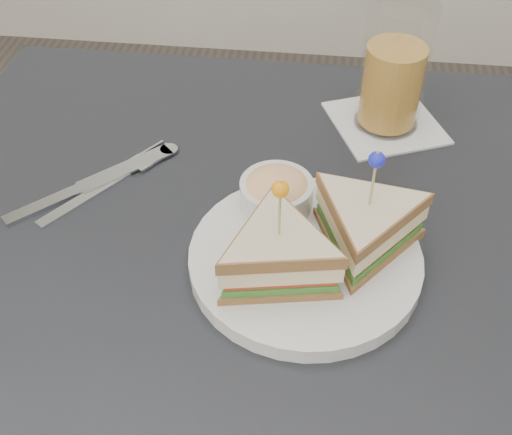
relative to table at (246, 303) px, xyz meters
name	(u,v)px	position (x,y,z in m)	size (l,w,h in m)	color
table	(246,303)	(0.00, 0.00, 0.00)	(0.80, 0.80, 0.75)	black
plate_meal	(314,239)	(0.07, 0.00, 0.11)	(0.30, 0.30, 0.14)	silver
cutlery_fork	(115,179)	(-0.17, 0.10, 0.08)	(0.13, 0.17, 0.01)	white
cutlery_knife	(88,185)	(-0.20, 0.09, 0.08)	(0.17, 0.17, 0.01)	silver
drink_set	(393,75)	(0.15, 0.26, 0.15)	(0.17, 0.17, 0.17)	silver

